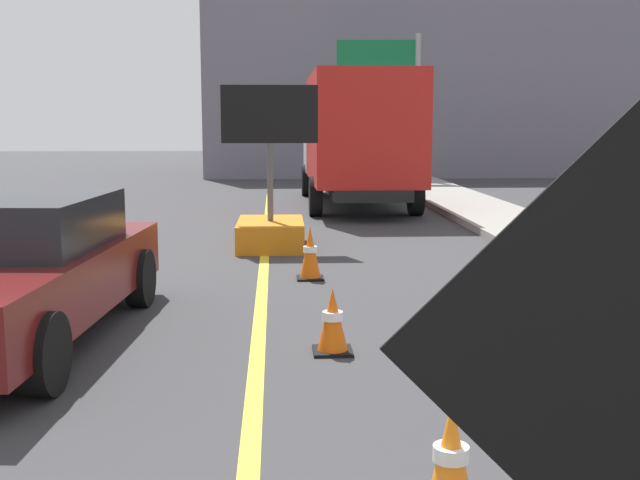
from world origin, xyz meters
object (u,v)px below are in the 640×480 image
object	(u,v)px
arrow_board_trailer	(270,219)
box_truck	(357,136)
traffic_cone_mid_lane	(333,321)
pickup_car	(5,269)
traffic_cone_far_lane	(310,253)
traffic_cone_near_sign	(451,463)
highway_guide_sign	(394,82)

from	to	relation	value
arrow_board_trailer	box_truck	world-z (taller)	box_truck
box_truck	traffic_cone_mid_lane	world-z (taller)	box_truck
arrow_board_trailer	box_truck	distance (m)	7.02
arrow_board_trailer	pickup_car	world-z (taller)	arrow_board_trailer
traffic_cone_mid_lane	traffic_cone_far_lane	bearing A→B (deg)	90.85
arrow_board_trailer	traffic_cone_near_sign	distance (m)	9.38
pickup_car	highway_guide_sign	bearing A→B (deg)	70.88
box_truck	traffic_cone_far_lane	world-z (taller)	box_truck
traffic_cone_mid_lane	arrow_board_trailer	bearing A→B (deg)	95.48
box_truck	traffic_cone_far_lane	distance (m)	9.58
arrow_board_trailer	traffic_cone_near_sign	size ratio (longest dim) A/B	4.06
box_truck	traffic_cone_far_lane	xyz separation A→B (m)	(-1.58, -9.35, -1.41)
traffic_cone_mid_lane	traffic_cone_far_lane	size ratio (longest dim) A/B	0.84
highway_guide_sign	traffic_cone_mid_lane	xyz separation A→B (m)	(-3.48, -19.57, -3.13)
box_truck	traffic_cone_near_sign	world-z (taller)	box_truck
arrow_board_trailer	traffic_cone_mid_lane	distance (m)	6.24
box_truck	traffic_cone_near_sign	size ratio (longest dim) A/B	11.78
pickup_car	traffic_cone_near_sign	distance (m)	5.11
arrow_board_trailer	traffic_cone_mid_lane	size ratio (longest dim) A/B	4.47
highway_guide_sign	traffic_cone_mid_lane	bearing A→B (deg)	-100.08
pickup_car	traffic_cone_near_sign	bearing A→B (deg)	-46.76
traffic_cone_mid_lane	highway_guide_sign	bearing A→B (deg)	79.92
highway_guide_sign	traffic_cone_far_lane	xyz separation A→B (m)	(-3.53, -16.14, -3.07)
pickup_car	traffic_cone_mid_lane	world-z (taller)	pickup_car
arrow_board_trailer	traffic_cone_far_lane	size ratio (longest dim) A/B	3.76
arrow_board_trailer	traffic_cone_near_sign	xyz separation A→B (m)	(0.99, -9.33, -0.15)
box_truck	traffic_cone_far_lane	size ratio (longest dim) A/B	10.93
box_truck	pickup_car	size ratio (longest dim) A/B	1.68
box_truck	highway_guide_sign	distance (m)	7.26
highway_guide_sign	traffic_cone_mid_lane	size ratio (longest dim) A/B	8.27
arrow_board_trailer	box_truck	xyz separation A→B (m)	(2.13, 6.56, 1.29)
pickup_car	traffic_cone_mid_lane	distance (m)	3.18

